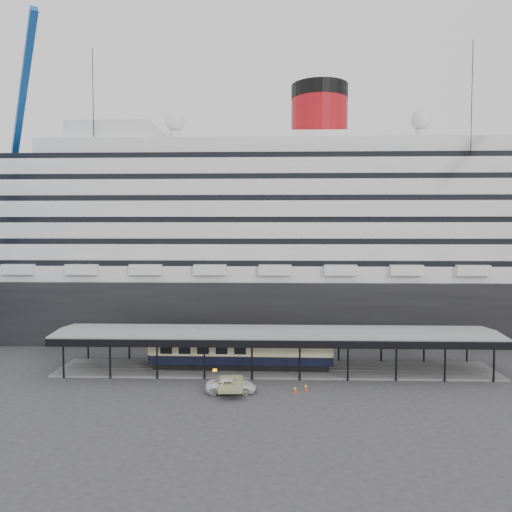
% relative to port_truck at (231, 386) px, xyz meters
% --- Properties ---
extents(ground, '(200.00, 200.00, 0.00)m').
position_rel_port_truck_xyz_m(ground, '(5.03, 3.97, -0.77)').
color(ground, '#313133').
rests_on(ground, ground).
extents(cruise_ship, '(130.00, 30.00, 43.90)m').
position_rel_port_truck_xyz_m(cruise_ship, '(5.08, 35.97, 17.58)').
color(cruise_ship, black).
rests_on(cruise_ship, ground).
extents(platform_canopy, '(56.00, 9.18, 5.30)m').
position_rel_port_truck_xyz_m(platform_canopy, '(5.03, 8.97, 1.59)').
color(platform_canopy, slate).
rests_on(platform_canopy, ground).
extents(port_truck, '(5.74, 2.96, 1.55)m').
position_rel_port_truck_xyz_m(port_truck, '(0.00, 0.00, 0.00)').
color(port_truck, white).
rests_on(port_truck, ground).
extents(pullman_carriage, '(23.55, 3.43, 23.07)m').
position_rel_port_truck_xyz_m(pullman_carriage, '(0.54, 8.97, 2.01)').
color(pullman_carriage, black).
rests_on(pullman_carriage, ground).
extents(traffic_cone_left, '(0.56, 0.56, 0.83)m').
position_rel_port_truck_xyz_m(traffic_cone_left, '(0.53, 2.56, -0.36)').
color(traffic_cone_left, '#EF3E0D').
rests_on(traffic_cone_left, ground).
extents(traffic_cone_mid, '(0.46, 0.46, 0.78)m').
position_rel_port_truck_xyz_m(traffic_cone_mid, '(7.14, 0.18, -0.39)').
color(traffic_cone_mid, '#D73F0B').
rests_on(traffic_cone_mid, ground).
extents(traffic_cone_right, '(0.46, 0.46, 0.76)m').
position_rel_port_truck_xyz_m(traffic_cone_right, '(8.40, 1.12, -0.40)').
color(traffic_cone_right, '#DB3E0C').
rests_on(traffic_cone_right, ground).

